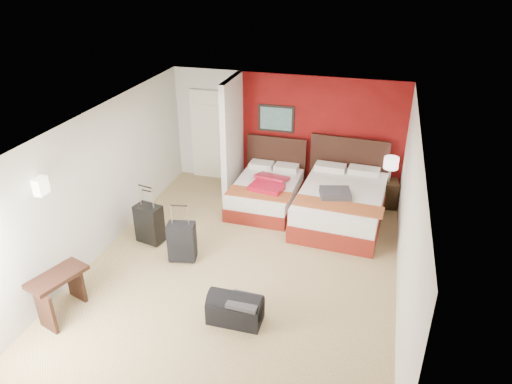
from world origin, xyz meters
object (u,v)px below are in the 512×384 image
(bed_left, at_px, (266,194))
(table_lamp, at_px, (390,170))
(suitcase_navy, at_px, (151,221))
(duffel_bag, at_px, (235,310))
(nightstand, at_px, (387,194))
(suitcase_black, at_px, (150,225))
(desk, at_px, (61,294))
(bed_right, at_px, (341,206))
(red_suitcase_open, at_px, (269,183))
(suitcase_charcoal, at_px, (182,243))

(bed_left, relative_size, table_lamp, 3.40)
(table_lamp, xyz_separation_m, suitcase_navy, (-4.20, -2.27, -0.57))
(duffel_bag, bearing_deg, nightstand, 64.50)
(suitcase_black, height_order, desk, suitcase_black)
(nightstand, height_order, duffel_bag, nightstand)
(bed_left, bearing_deg, bed_right, -6.29)
(bed_right, bearing_deg, suitcase_black, -148.88)
(table_lamp, xyz_separation_m, desk, (-4.43, -4.61, -0.48))
(bed_right, height_order, red_suitcase_open, bed_right)
(bed_left, height_order, suitcase_navy, bed_left)
(bed_right, height_order, suitcase_black, suitcase_black)
(suitcase_black, xyz_separation_m, desk, (-0.36, -2.08, -0.01))
(red_suitcase_open, xyz_separation_m, table_lamp, (2.31, 0.77, 0.23))
(suitcase_charcoal, distance_m, desk, 2.06)
(suitcase_navy, relative_size, desk, 0.62)
(red_suitcase_open, distance_m, duffel_bag, 3.38)
(nightstand, height_order, table_lamp, table_lamp)
(red_suitcase_open, relative_size, desk, 1.08)
(table_lamp, bearing_deg, duffel_bag, -115.68)
(red_suitcase_open, height_order, suitcase_navy, red_suitcase_open)
(suitcase_black, bearing_deg, suitcase_charcoal, -12.66)
(suitcase_charcoal, bearing_deg, red_suitcase_open, 53.95)
(bed_right, distance_m, suitcase_navy, 3.62)
(bed_left, relative_size, duffel_bag, 2.32)
(suitcase_black, bearing_deg, bed_right, 39.61)
(bed_left, height_order, table_lamp, table_lamp)
(duffel_bag, bearing_deg, suitcase_black, 143.41)
(red_suitcase_open, xyz_separation_m, desk, (-2.13, -3.85, -0.25))
(bed_right, distance_m, table_lamp, 1.32)
(suitcase_black, height_order, duffel_bag, suitcase_black)
(red_suitcase_open, distance_m, table_lamp, 2.44)
(suitcase_charcoal, bearing_deg, duffel_bag, -53.67)
(table_lamp, distance_m, suitcase_charcoal, 4.42)
(bed_left, bearing_deg, red_suitcase_open, -43.50)
(red_suitcase_open, relative_size, table_lamp, 1.69)
(bed_left, height_order, suitcase_charcoal, suitcase_charcoal)
(table_lamp, bearing_deg, red_suitcase_open, -161.59)
(nightstand, xyz_separation_m, table_lamp, (0.00, 0.00, 0.54))
(duffel_bag, bearing_deg, bed_right, 71.00)
(table_lamp, xyz_separation_m, suitcase_charcoal, (-3.29, -2.90, -0.49))
(bed_left, bearing_deg, suitcase_black, -130.33)
(nightstand, height_order, suitcase_charcoal, suitcase_charcoal)
(red_suitcase_open, distance_m, desk, 4.40)
(suitcase_black, bearing_deg, desk, -87.28)
(red_suitcase_open, bearing_deg, suitcase_navy, -131.16)
(suitcase_charcoal, height_order, suitcase_navy, suitcase_charcoal)
(bed_right, bearing_deg, table_lamp, 49.84)
(table_lamp, bearing_deg, nightstand, 0.00)
(bed_right, xyz_separation_m, nightstand, (0.85, 0.88, -0.05))
(bed_right, relative_size, duffel_bag, 2.91)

